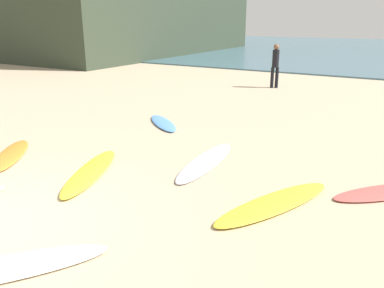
{
  "coord_description": "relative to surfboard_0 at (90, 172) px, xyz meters",
  "views": [
    {
      "loc": [
        5.1,
        -2.56,
        2.86
      ],
      "look_at": [
        1.03,
        4.21,
        0.3
      ],
      "focal_mm": 36.37,
      "sensor_mm": 36.0,
      "label": 1
    }
  ],
  "objects": [
    {
      "name": "ocean_water",
      "position": [
        0.17,
        35.86,
        -0.0
      ],
      "size": [
        120.0,
        40.0,
        0.08
      ],
      "primitive_type": "cube",
      "color": "#426675",
      "rests_on": "ground_plane"
    },
    {
      "name": "coastal_headland",
      "position": [
        -25.4,
        21.97,
        4.26
      ],
      "size": [
        28.48,
        22.96,
        8.61
      ],
      "primitive_type": "cube",
      "rotation": [
        0.0,
        0.0,
        0.01
      ],
      "color": "#333D2D",
      "rests_on": "ground_plane"
    },
    {
      "name": "surfboard_0",
      "position": [
        0.0,
        0.0,
        0.0
      ],
      "size": [
        1.51,
        2.48,
        0.09
      ],
      "primitive_type": "ellipsoid",
      "rotation": [
        0.0,
        0.0,
        3.57
      ],
      "color": "yellow",
      "rests_on": "ground_plane"
    },
    {
      "name": "surfboard_1",
      "position": [
        -0.91,
        3.73,
        -0.0
      ],
      "size": [
        1.8,
        1.62,
        0.08
      ],
      "primitive_type": "ellipsoid",
      "rotation": [
        0.0,
        0.0,
        0.87
      ],
      "color": "#558FDF",
      "rests_on": "ground_plane"
    },
    {
      "name": "surfboard_3",
      "position": [
        1.63,
        1.67,
        -0.01
      ],
      "size": [
        0.85,
        2.64,
        0.07
      ],
      "primitive_type": "ellipsoid",
      "rotation": [
        0.0,
        0.0,
        3.25
      ],
      "color": "silver",
      "rests_on": "ground_plane"
    },
    {
      "name": "surfboard_7",
      "position": [
        -2.21,
        -0.16,
        -0.01
      ],
      "size": [
        1.75,
        1.93,
        0.07
      ],
      "primitive_type": "ellipsoid",
      "rotation": [
        0.0,
        0.0,
        0.71
      ],
      "color": "orange",
      "rests_on": "ground_plane"
    },
    {
      "name": "surfboard_8",
      "position": [
        3.5,
        0.55,
        -0.0
      ],
      "size": [
        1.48,
        2.57,
        0.08
      ],
      "primitive_type": "ellipsoid",
      "rotation": [
        0.0,
        0.0,
        -0.38
      ],
      "color": "yellow",
      "rests_on": "ground_plane"
    },
    {
      "name": "beachgoer_near",
      "position": [
        -0.31,
        11.15,
        0.99
      ],
      "size": [
        0.39,
        0.39,
        1.83
      ],
      "rotation": [
        0.0,
        0.0,
        0.59
      ],
      "color": "black",
      "rests_on": "ground_plane"
    }
  ]
}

